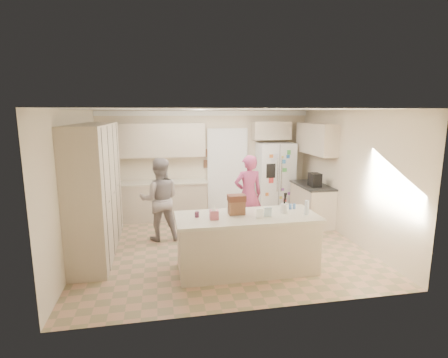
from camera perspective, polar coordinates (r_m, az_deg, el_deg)
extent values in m
cube|color=tan|center=(6.92, -0.28, -10.87)|extent=(5.20, 4.60, 0.02)
cube|color=white|center=(6.43, -0.30, 11.37)|extent=(5.20, 4.60, 0.02)
cube|color=beige|center=(8.80, -3.02, 2.66)|extent=(5.20, 0.02, 2.60)
cube|color=beige|center=(4.36, 5.26, -5.87)|extent=(5.20, 0.02, 2.60)
cube|color=beige|center=(6.61, -23.16, -0.96)|extent=(0.02, 4.60, 2.60)
cube|color=beige|center=(7.47, 19.81, 0.56)|extent=(0.02, 4.60, 2.60)
cube|color=white|center=(8.66, -3.06, 10.69)|extent=(5.20, 0.08, 0.12)
cube|color=#C3B198|center=(6.76, -20.16, -1.57)|extent=(0.60, 2.60, 2.35)
cube|color=#C3B198|center=(8.59, -10.32, -3.57)|extent=(2.20, 0.60, 0.88)
cube|color=beige|center=(8.48, -10.43, -0.57)|extent=(2.24, 0.63, 0.04)
cube|color=#C3B198|center=(8.47, -10.67, 6.25)|extent=(2.20, 0.35, 0.80)
cube|color=black|center=(8.90, 0.53, 1.13)|extent=(0.90, 0.06, 2.10)
cube|color=white|center=(8.87, 0.57, 1.10)|extent=(1.02, 0.03, 2.22)
cube|color=brown|center=(8.73, -2.87, 4.25)|extent=(0.15, 0.02, 0.20)
cube|color=brown|center=(8.77, -2.86, 2.49)|extent=(0.15, 0.02, 0.20)
cube|color=white|center=(9.02, 8.22, 0.18)|extent=(0.90, 0.70, 1.80)
cube|color=gray|center=(8.69, 8.98, -0.24)|extent=(0.02, 0.02, 1.78)
cube|color=black|center=(8.56, 7.66, 1.33)|extent=(0.22, 0.03, 0.35)
cylinder|color=silver|center=(8.63, 8.73, 0.70)|extent=(0.02, 0.02, 0.85)
cylinder|color=silver|center=(8.66, 9.35, 0.72)|extent=(0.02, 0.02, 0.85)
cube|color=#C3B198|center=(8.92, 7.76, 7.85)|extent=(0.95, 0.35, 0.45)
cube|color=#C3B198|center=(8.37, 14.14, -4.10)|extent=(0.60, 1.20, 0.88)
cube|color=#2D2B28|center=(8.26, 14.22, -1.02)|extent=(0.63, 1.24, 0.04)
cube|color=#C3B198|center=(8.36, 14.83, 6.36)|extent=(0.35, 1.50, 0.70)
cube|color=black|center=(8.04, 14.62, -0.13)|extent=(0.22, 0.28, 0.30)
cube|color=#C3B198|center=(5.80, 3.71, -10.54)|extent=(2.20, 0.90, 0.88)
cube|color=beige|center=(5.65, 3.76, -6.18)|extent=(2.28, 0.96, 0.05)
cylinder|color=white|center=(5.85, 9.85, -4.68)|extent=(0.13, 0.13, 0.15)
cube|color=#C05D6F|center=(5.42, -1.63, -5.86)|extent=(0.13, 0.13, 0.14)
cone|color=white|center=(5.39, -1.64, -4.74)|extent=(0.08, 0.08, 0.08)
cube|color=brown|center=(5.67, 2.05, -4.68)|extent=(0.26, 0.18, 0.22)
cube|color=#592D1E|center=(5.63, 2.07, -3.11)|extent=(0.28, 0.20, 0.10)
cylinder|color=#59263F|center=(5.53, -4.45, -5.79)|extent=(0.07, 0.07, 0.09)
cube|color=white|center=(5.47, 5.83, -5.63)|extent=(0.12, 0.06, 0.16)
cube|color=silver|center=(5.56, 7.17, -5.39)|extent=(0.12, 0.05, 0.16)
cylinder|color=silver|center=(5.78, 13.35, -4.57)|extent=(0.07, 0.07, 0.24)
cylinder|color=#4E78B6|center=(6.08, 10.78, -4.44)|extent=(0.05, 0.05, 0.09)
cylinder|color=#4E78B6|center=(6.10, 11.40, -4.40)|extent=(0.05, 0.05, 0.09)
imported|color=#9A9591|center=(7.12, -10.46, -3.28)|extent=(0.82, 0.64, 1.67)
imported|color=#B83D7B|center=(7.41, 3.99, -2.52)|extent=(0.64, 0.45, 1.68)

